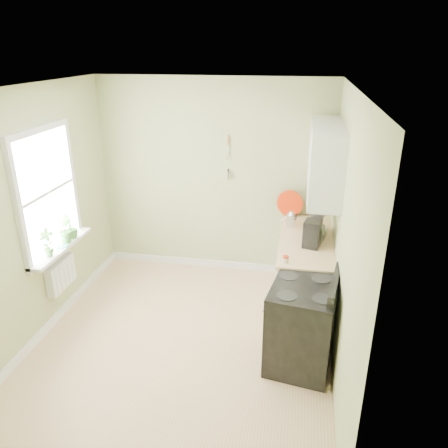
% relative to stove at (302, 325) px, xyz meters
% --- Properties ---
extents(floor, '(3.20, 3.60, 0.02)m').
position_rel_stove_xyz_m(floor, '(-1.28, 0.13, -0.46)').
color(floor, tan).
rests_on(floor, ground).
extents(ceiling, '(3.20, 3.60, 0.02)m').
position_rel_stove_xyz_m(ceiling, '(-1.28, 0.13, 2.26)').
color(ceiling, white).
rests_on(ceiling, wall_back).
extents(wall_back, '(3.20, 0.02, 2.70)m').
position_rel_stove_xyz_m(wall_back, '(-1.28, 1.94, 0.90)').
color(wall_back, '#B0B87D').
rests_on(wall_back, floor).
extents(wall_left, '(0.02, 3.60, 2.70)m').
position_rel_stove_xyz_m(wall_left, '(-2.89, 0.13, 0.90)').
color(wall_left, '#B0B87D').
rests_on(wall_left, floor).
extents(wall_right, '(0.02, 3.60, 2.70)m').
position_rel_stove_xyz_m(wall_right, '(0.33, 0.13, 0.90)').
color(wall_right, '#B0B87D').
rests_on(wall_right, floor).
extents(base_cabinets, '(0.60, 1.60, 0.87)m').
position_rel_stove_xyz_m(base_cabinets, '(0.02, 1.13, -0.02)').
color(base_cabinets, white).
rests_on(base_cabinets, floor).
extents(countertop, '(0.64, 1.60, 0.04)m').
position_rel_stove_xyz_m(countertop, '(0.01, 1.13, 0.44)').
color(countertop, beige).
rests_on(countertop, base_cabinets).
extents(upper_cabinets, '(0.35, 1.40, 0.80)m').
position_rel_stove_xyz_m(upper_cabinets, '(0.15, 1.23, 1.40)').
color(upper_cabinets, white).
rests_on(upper_cabinets, wall_right).
extents(window, '(0.06, 1.14, 1.44)m').
position_rel_stove_xyz_m(window, '(-2.86, 0.43, 1.10)').
color(window, white).
rests_on(window, wall_left).
extents(window_sill, '(0.18, 1.14, 0.04)m').
position_rel_stove_xyz_m(window_sill, '(-2.79, 0.43, 0.43)').
color(window_sill, white).
rests_on(window_sill, wall_left).
extents(radiator, '(0.12, 0.50, 0.35)m').
position_rel_stove_xyz_m(radiator, '(-2.82, 0.38, 0.10)').
color(radiator, white).
rests_on(radiator, wall_left).
extents(wall_utensils, '(0.02, 0.14, 0.58)m').
position_rel_stove_xyz_m(wall_utensils, '(-1.08, 1.91, 1.11)').
color(wall_utensils, beige).
rests_on(wall_utensils, wall_back).
extents(stove, '(0.75, 0.82, 1.01)m').
position_rel_stove_xyz_m(stove, '(0.00, 0.00, 0.00)').
color(stove, black).
rests_on(stove, floor).
extents(stand_mixer, '(0.26, 0.35, 0.39)m').
position_rel_stove_xyz_m(stand_mixer, '(0.13, 1.23, 0.62)').
color(stand_mixer, '#B2B2B7').
rests_on(stand_mixer, countertop).
extents(kettle, '(0.20, 0.12, 0.20)m').
position_rel_stove_xyz_m(kettle, '(-0.20, 1.48, 0.56)').
color(kettle, silver).
rests_on(kettle, countertop).
extents(coffee_maker, '(0.22, 0.23, 0.32)m').
position_rel_stove_xyz_m(coffee_maker, '(0.06, 0.91, 0.61)').
color(coffee_maker, black).
rests_on(coffee_maker, countertop).
extents(red_tray, '(0.36, 0.14, 0.35)m').
position_rel_stove_xyz_m(red_tray, '(-0.23, 1.85, 0.63)').
color(red_tray, '#A42005').
rests_on(red_tray, countertop).
extents(jar, '(0.07, 0.07, 0.07)m').
position_rel_stove_xyz_m(jar, '(-0.21, 0.45, 0.50)').
color(jar, beige).
rests_on(jar, countertop).
extents(plant_a, '(0.21, 0.18, 0.33)m').
position_rel_stove_xyz_m(plant_a, '(-2.78, 0.16, 0.61)').
color(plant_a, '#3E7931').
rests_on(plant_a, window_sill).
extents(plant_b, '(0.22, 0.24, 0.33)m').
position_rel_stove_xyz_m(plant_b, '(-2.78, 0.54, 0.61)').
color(plant_b, '#3E7931').
rests_on(plant_b, window_sill).
extents(plant_c, '(0.16, 0.16, 0.27)m').
position_rel_stove_xyz_m(plant_c, '(-2.78, 0.67, 0.58)').
color(plant_c, '#3E7931').
rests_on(plant_c, window_sill).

